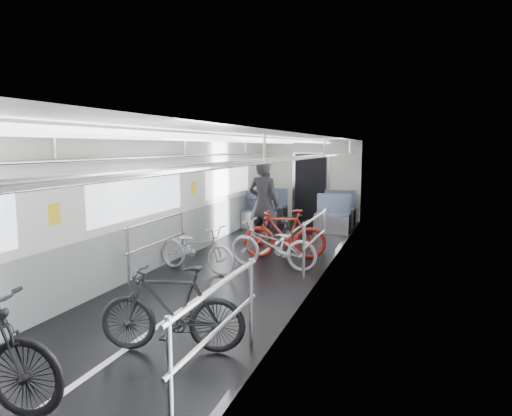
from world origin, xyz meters
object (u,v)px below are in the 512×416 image
(bike_aisle, at_px, (287,231))
(person_standing, at_px, (263,204))
(bike_left_far, at_px, (197,248))
(bike_right_near, at_px, (172,309))
(bike_right_far, at_px, (285,234))
(person_seated, at_px, (263,201))
(bike_right_mid, at_px, (273,245))

(bike_aisle, relative_size, person_standing, 0.82)
(bike_left_far, distance_m, bike_aisle, 2.47)
(bike_right_near, distance_m, bike_aisle, 5.23)
(bike_right_near, height_order, bike_aisle, bike_right_near)
(bike_right_far, relative_size, person_seated, 1.05)
(bike_right_near, distance_m, bike_right_mid, 3.64)
(bike_left_far, xyz_separation_m, person_standing, (0.50, 2.33, 0.55))
(bike_right_near, relative_size, bike_aisle, 1.01)
(bike_right_mid, relative_size, person_standing, 0.87)
(bike_left_far, height_order, bike_right_near, bike_right_near)
(bike_right_far, relative_size, person_standing, 0.85)
(bike_right_mid, distance_m, bike_right_far, 0.81)
(bike_right_mid, xyz_separation_m, bike_aisle, (-0.15, 1.59, -0.03))
(bike_right_mid, relative_size, bike_aisle, 1.06)
(bike_right_far, height_order, person_standing, person_standing)
(bike_aisle, relative_size, person_seated, 1.00)
(bike_right_mid, bearing_deg, bike_aisle, -170.49)
(bike_aisle, distance_m, person_standing, 0.81)
(bike_right_mid, relative_size, bike_right_far, 1.02)
(bike_aisle, bearing_deg, person_seated, 102.68)
(bike_left_far, distance_m, bike_right_near, 3.23)
(bike_right_far, xyz_separation_m, person_standing, (-0.73, 0.88, 0.48))
(bike_right_far, height_order, person_seated, person_seated)
(bike_right_near, xyz_separation_m, person_standing, (-0.69, 5.33, 0.49))
(bike_right_mid, relative_size, person_seated, 1.07)
(bike_right_mid, bearing_deg, bike_left_far, -58.49)
(bike_left_far, relative_size, person_standing, 0.83)
(bike_right_near, relative_size, bike_right_far, 0.97)
(bike_right_near, bearing_deg, person_standing, 173.07)
(bike_left_far, relative_size, bike_right_near, 1.00)
(bike_right_near, height_order, person_standing, person_standing)
(bike_right_far, relative_size, bike_aisle, 1.04)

